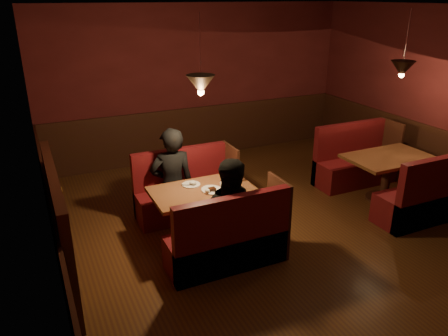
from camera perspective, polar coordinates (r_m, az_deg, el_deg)
name	(u,v)px	position (r m, az deg, el deg)	size (l,w,h in m)	color
room	(282,165)	(5.47, 7.60, 0.38)	(6.02, 7.02, 2.92)	#502C19
main_table	(204,201)	(5.67, -2.63, -4.28)	(1.31, 0.80, 0.92)	brown
main_bench_far	(186,194)	(6.40, -5.03, -3.44)	(1.44, 0.52, 0.98)	#521517
main_bench_near	(230,243)	(5.18, 0.76, -9.82)	(1.44, 0.52, 0.98)	#521517
second_table	(388,168)	(7.18, 20.59, 0.04)	(1.30, 0.83, 0.73)	brown
second_bench_far	(354,164)	(7.79, 16.60, 0.50)	(1.43, 0.54, 1.02)	#521517
second_bench_near	(427,200)	(6.81, 25.04, -3.79)	(1.43, 0.54, 1.02)	#521517
diner_a	(171,163)	(6.08, -6.88, 0.65)	(0.62, 0.41, 1.71)	black
diner_b	(235,198)	(5.11, 1.47, -3.91)	(0.79, 0.62, 1.63)	black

